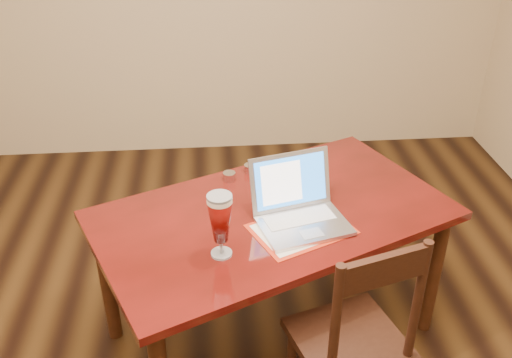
{
  "coord_description": "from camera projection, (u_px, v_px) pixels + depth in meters",
  "views": [
    {
      "loc": [
        0.1,
        -1.56,
        2.09
      ],
      "look_at": [
        0.28,
        0.46,
        0.89
      ],
      "focal_mm": 40.0,
      "sensor_mm": 36.0,
      "label": 1
    }
  ],
  "objects": [
    {
      "name": "dining_table",
      "position": [
        272.0,
        227.0,
        2.51
      ],
      "size": [
        1.73,
        1.4,
        0.98
      ],
      "rotation": [
        0.0,
        0.0,
        0.42
      ],
      "color": "#520D0A",
      "rests_on": "ground"
    },
    {
      "name": "dining_chair",
      "position": [
        353.0,
        341.0,
        2.18
      ],
      "size": [
        0.5,
        0.49,
        0.96
      ],
      "rotation": [
        0.0,
        0.0,
        0.3
      ],
      "color": "black",
      "rests_on": "ground"
    }
  ]
}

